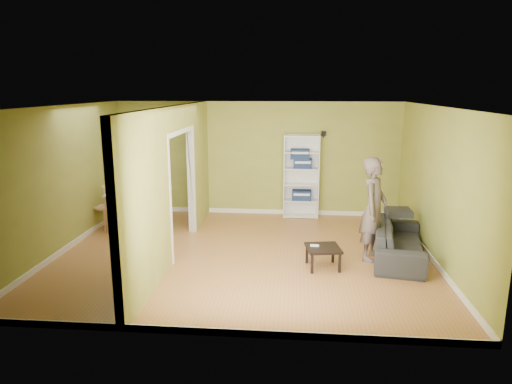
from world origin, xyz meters
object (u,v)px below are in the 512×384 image
(person, at_px, (374,200))
(chair_far, at_px, (154,198))
(sofa, at_px, (399,236))
(chair_left, at_px, (104,206))
(coffee_table, at_px, (323,250))
(dining_table, at_px, (139,195))
(bookshelf, at_px, (301,176))
(chair_near, at_px, (129,212))

(person, bearing_deg, chair_far, 89.47)
(person, xyz_separation_m, chair_far, (-4.48, 2.05, -0.54))
(sofa, bearing_deg, person, 111.18)
(chair_left, xyz_separation_m, chair_far, (0.85, 0.72, 0.02))
(coffee_table, relative_size, chair_left, 0.55)
(chair_far, bearing_deg, dining_table, 89.03)
(bookshelf, distance_m, chair_left, 4.34)
(bookshelf, relative_size, chair_near, 1.86)
(dining_table, height_order, chair_far, chair_far)
(dining_table, bearing_deg, coffee_table, -26.85)
(bookshelf, xyz_separation_m, chair_far, (-3.28, -0.55, -0.44))
(sofa, relative_size, chair_far, 2.04)
(coffee_table, bearing_deg, person, 29.70)
(dining_table, xyz_separation_m, chair_left, (-0.75, -0.07, -0.23))
(person, relative_size, dining_table, 1.64)
(bookshelf, height_order, chair_far, bookshelf)
(person, xyz_separation_m, dining_table, (-4.58, 1.39, -0.33))
(sofa, height_order, bookshelf, bookshelf)
(sofa, distance_m, bookshelf, 3.06)
(sofa, distance_m, chair_left, 5.93)
(sofa, relative_size, dining_table, 1.62)
(person, relative_size, bookshelf, 1.11)
(coffee_table, relative_size, chair_near, 0.53)
(sofa, distance_m, person, 0.81)
(sofa, distance_m, coffee_table, 1.46)
(dining_table, distance_m, chair_left, 0.78)
(bookshelf, distance_m, coffee_table, 3.17)
(chair_left, distance_m, chair_near, 0.88)
(bookshelf, bearing_deg, chair_left, -162.85)
(dining_table, xyz_separation_m, chair_far, (0.10, 0.66, -0.21))
(person, xyz_separation_m, chair_left, (-5.33, 1.33, -0.56))
(bookshelf, height_order, chair_near, bookshelf)
(coffee_table, height_order, chair_left, chair_left)
(dining_table, height_order, chair_left, chair_left)
(person, relative_size, chair_near, 2.06)
(bookshelf, distance_m, chair_far, 3.35)
(person, bearing_deg, bookshelf, 48.82)
(bookshelf, bearing_deg, coffee_table, -83.71)
(bookshelf, bearing_deg, chair_far, -170.47)
(sofa, xyz_separation_m, bookshelf, (-1.68, 2.51, 0.55))
(bookshelf, bearing_deg, sofa, -56.21)
(person, distance_m, chair_far, 4.96)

